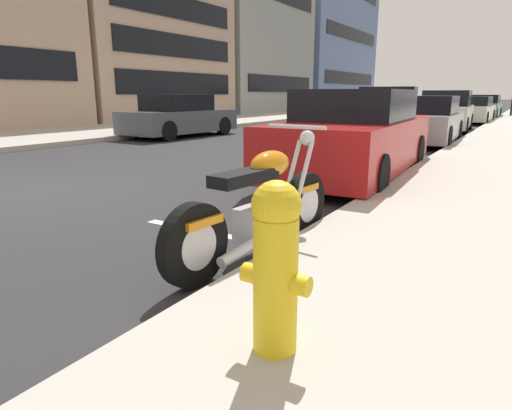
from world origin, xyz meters
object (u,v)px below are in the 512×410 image
at_px(car_opposite_curb, 179,117).
at_px(parked_motorcycle, 260,209).
at_px(fire_hydrant, 276,264).
at_px(crossing_truck, 388,100).
at_px(parked_car_across_street, 422,121).
at_px(parked_car_second_in_row, 483,107).
at_px(parked_car_mid_block, 355,137).
at_px(parked_car_at_intersection, 446,112).
at_px(parked_car_behind_motorcycle, 472,110).

bearing_deg(car_opposite_curb, parked_motorcycle, 47.37).
bearing_deg(fire_hydrant, crossing_truck, 14.59).
xyz_separation_m(parked_car_across_street, parked_car_second_in_row, (16.25, -0.10, 0.01)).
bearing_deg(fire_hydrant, parked_car_second_in_row, 3.31).
height_order(parked_car_mid_block, crossing_truck, crossing_truck).
xyz_separation_m(parked_car_across_street, crossing_truck, (18.87, 6.25, 0.35)).
bearing_deg(parked_car_across_street, crossing_truck, 16.05).
bearing_deg(parked_car_at_intersection, parked_car_second_in_row, -4.75).
relative_size(parked_car_at_intersection, fire_hydrant, 4.72).
relative_size(parked_car_second_in_row, car_opposite_curb, 1.10).
relative_size(parked_car_across_street, parked_car_behind_motorcycle, 0.89).
height_order(parked_car_mid_block, parked_car_at_intersection, parked_car_at_intersection).
height_order(parked_motorcycle, fire_hydrant, parked_motorcycle).
bearing_deg(car_opposite_curb, parked_car_behind_motorcycle, 152.76).
height_order(parked_car_behind_motorcycle, parked_car_second_in_row, parked_car_second_in_row).
relative_size(parked_car_at_intersection, crossing_truck, 0.77).
bearing_deg(parked_car_behind_motorcycle, car_opposite_curb, 150.71).
height_order(crossing_truck, fire_hydrant, crossing_truck).
relative_size(parked_car_mid_block, crossing_truck, 0.88).
bearing_deg(parked_car_second_in_row, fire_hydrant, -176.44).
height_order(parked_car_mid_block, fire_hydrant, parked_car_mid_block).
relative_size(parked_car_across_street, parked_car_second_in_row, 0.90).
relative_size(parked_car_second_in_row, fire_hydrant, 5.27).
xyz_separation_m(parked_car_second_in_row, fire_hydrant, (-27.99, -1.62, -0.05)).
bearing_deg(parked_car_mid_block, parked_motorcycle, -174.24).
distance_m(parked_motorcycle, parked_car_across_street, 10.35).
bearing_deg(parked_car_at_intersection, parked_motorcycle, -179.71).
bearing_deg(car_opposite_curb, parked_car_at_intersection, 137.75).
relative_size(car_opposite_curb, fire_hydrant, 4.77).
height_order(parked_car_across_street, parked_car_second_in_row, parked_car_second_in_row).
distance_m(parked_car_mid_block, parked_car_across_street, 6.08).
distance_m(crossing_truck, fire_hydrant, 31.63).
distance_m(parked_car_at_intersection, crossing_truck, 14.97).
height_order(parked_car_across_street, car_opposite_curb, car_opposite_curb).
height_order(parked_car_mid_block, parked_car_second_in_row, parked_car_mid_block).
bearing_deg(crossing_truck, parked_car_second_in_row, 152.41).
bearing_deg(parked_car_second_in_row, crossing_truck, 67.83).
bearing_deg(parked_motorcycle, parked_car_behind_motorcycle, 7.24).
relative_size(parked_car_mid_block, parked_car_at_intersection, 1.15).
xyz_separation_m(parked_car_mid_block, parked_car_at_intersection, (11.26, 0.31, 0.02)).
xyz_separation_m(crossing_truck, car_opposite_curb, (-20.91, 1.15, -0.34)).
relative_size(parked_motorcycle, parked_car_across_street, 0.53).
xyz_separation_m(parked_car_mid_block, parked_car_behind_motorcycle, (17.03, 0.04, -0.07)).
distance_m(parked_car_second_in_row, car_opposite_curb, 19.77).
xyz_separation_m(parked_car_behind_motorcycle, car_opposite_curb, (-12.99, 7.49, 0.02)).
height_order(parked_car_behind_motorcycle, crossing_truck, crossing_truck).
xyz_separation_m(parked_car_at_intersection, crossing_truck, (13.69, 6.06, 0.28)).
bearing_deg(parked_car_behind_motorcycle, parked_car_at_intersection, 177.94).
relative_size(parked_car_across_street, crossing_truck, 0.77).
xyz_separation_m(parked_car_mid_block, car_opposite_curb, (4.04, 7.53, -0.04)).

